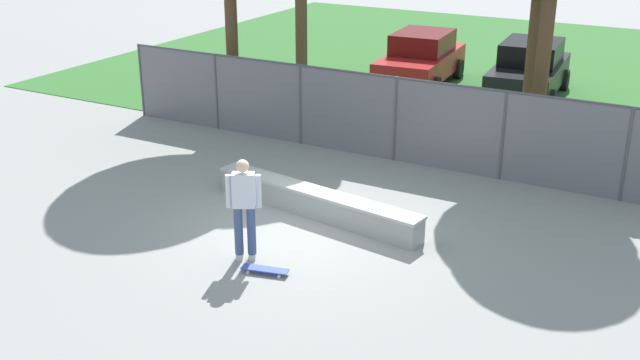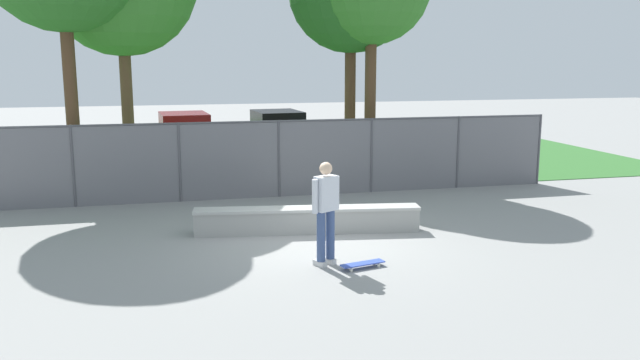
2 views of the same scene
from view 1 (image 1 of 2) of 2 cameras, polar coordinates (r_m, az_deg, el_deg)
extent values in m
plane|color=gray|center=(14.37, -1.85, -3.93)|extent=(80.00, 80.00, 0.00)
cube|color=#336B2D|center=(27.50, 14.23, 7.88)|extent=(27.06, 20.00, 0.02)
cube|color=#999993|center=(15.00, -0.30, -1.80)|extent=(4.63, 1.11, 0.47)
cube|color=#ADADA8|center=(14.90, -0.31, -0.86)|extent=(4.67, 1.15, 0.06)
cube|color=beige|center=(13.52, -5.93, -5.53)|extent=(0.22, 0.28, 0.10)
cube|color=beige|center=(13.50, -5.00, -5.54)|extent=(0.22, 0.28, 0.10)
cylinder|color=#384C7A|center=(13.28, -6.03, -3.70)|extent=(0.15, 0.15, 0.88)
cylinder|color=#384C7A|center=(13.25, -5.08, -3.71)|extent=(0.15, 0.15, 0.88)
cube|color=silver|center=(12.97, -5.67, -0.74)|extent=(0.44, 0.38, 0.60)
cylinder|color=silver|center=(13.00, -6.76, -0.82)|extent=(0.10, 0.10, 0.58)
cylinder|color=silver|center=(12.95, -4.57, -0.83)|extent=(0.10, 0.10, 0.58)
sphere|color=beige|center=(12.81, -5.74, 1.04)|extent=(0.22, 0.22, 0.22)
cube|color=#334CB2|center=(12.96, -4.08, -6.57)|extent=(0.82, 0.38, 0.02)
cube|color=#B2B2B7|center=(12.89, -2.93, -6.80)|extent=(0.09, 0.15, 0.02)
cube|color=#B2B2B7|center=(13.05, -5.21, -6.48)|extent=(0.09, 0.15, 0.02)
cylinder|color=silver|center=(12.83, -3.04, -7.11)|extent=(0.06, 0.04, 0.05)
cylinder|color=silver|center=(12.98, -2.81, -6.77)|extent=(0.06, 0.04, 0.05)
cylinder|color=silver|center=(13.00, -5.34, -6.78)|extent=(0.06, 0.04, 0.05)
cylinder|color=silver|center=(13.14, -5.08, -6.45)|extent=(0.06, 0.04, 0.05)
cylinder|color=#4C4C51|center=(21.76, -13.03, 7.18)|extent=(0.07, 0.07, 1.99)
cylinder|color=#4C4C51|center=(20.22, -7.64, 6.47)|extent=(0.07, 0.07, 1.99)
cylinder|color=#4C4C51|center=(18.88, -1.45, 5.58)|extent=(0.07, 0.07, 1.99)
cylinder|color=#4C4C51|center=(17.79, 5.58, 4.49)|extent=(0.07, 0.07, 1.99)
cylinder|color=#4C4C51|center=(17.01, 13.35, 3.20)|extent=(0.07, 0.07, 1.99)
cylinder|color=#4C4C51|center=(16.57, 21.67, 1.75)|extent=(0.07, 0.07, 1.99)
cylinder|color=#4C4C51|center=(17.54, 5.69, 7.51)|extent=(15.06, 0.05, 0.05)
cube|color=slate|center=(17.79, 5.58, 4.49)|extent=(15.06, 0.01, 1.99)
cylinder|color=#513823|center=(20.59, -6.53, 10.58)|extent=(0.32, 0.32, 4.65)
cylinder|color=brown|center=(21.18, -1.38, 10.26)|extent=(0.32, 0.32, 4.10)
cylinder|color=#513823|center=(18.63, 15.35, 8.01)|extent=(0.32, 0.32, 4.14)
cylinder|color=#513823|center=(17.86, 16.04, 7.69)|extent=(0.32, 0.32, 4.32)
cube|color=#B21E1E|center=(24.79, 7.40, 8.48)|extent=(2.11, 4.32, 0.70)
cube|color=#621010|center=(24.79, 7.58, 10.06)|extent=(1.76, 2.22, 0.64)
cylinder|color=black|center=(23.41, 8.50, 6.77)|extent=(0.27, 0.65, 0.64)
cylinder|color=black|center=(23.94, 4.34, 7.27)|extent=(0.27, 0.65, 0.64)
cylinder|color=black|center=(25.85, 10.16, 8.06)|extent=(0.27, 0.65, 0.64)
cylinder|color=black|center=(26.34, 6.34, 8.51)|extent=(0.27, 0.65, 0.64)
cube|color=black|center=(23.97, 15.11, 7.47)|extent=(2.11, 4.32, 0.70)
cube|color=black|center=(23.97, 15.33, 9.10)|extent=(1.76, 2.22, 0.64)
cylinder|color=black|center=(22.68, 16.67, 5.62)|extent=(0.27, 0.65, 0.64)
cylinder|color=black|center=(22.97, 12.23, 6.24)|extent=(0.27, 0.65, 0.64)
cylinder|color=black|center=(25.18, 17.59, 7.04)|extent=(0.27, 0.65, 0.64)
cylinder|color=black|center=(25.45, 13.57, 7.59)|extent=(0.27, 0.65, 0.64)
camera|label=2|loc=(9.91, -61.21, -5.47)|focal=36.27mm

